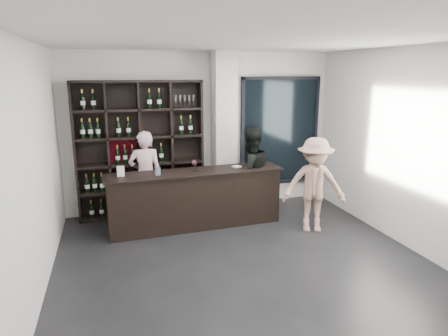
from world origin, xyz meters
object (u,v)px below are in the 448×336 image
object	(u,v)px
tasting_counter	(195,199)
customer	(314,185)
taster_black	(250,174)
taster_pink	(146,175)
wine_shelf	(141,150)

from	to	relation	value
tasting_counter	customer	world-z (taller)	customer
taster_black	tasting_counter	bearing A→B (deg)	-4.02
taster_black	customer	distance (m)	1.15
taster_pink	taster_black	world-z (taller)	taster_black
wine_shelf	customer	world-z (taller)	wine_shelf
wine_shelf	tasting_counter	bearing A→B (deg)	-45.53
tasting_counter	customer	bearing A→B (deg)	-24.26
tasting_counter	taster_black	distance (m)	1.07
taster_pink	wine_shelf	bearing A→B (deg)	-71.40
wine_shelf	taster_black	bearing A→B (deg)	-20.58
taster_black	customer	size ratio (longest dim) A/B	1.05
customer	tasting_counter	bearing A→B (deg)	179.19
wine_shelf	tasting_counter	distance (m)	1.35
tasting_counter	customer	xyz separation A→B (m)	(1.80, -0.70, 0.29)
taster_pink	customer	world-z (taller)	taster_pink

